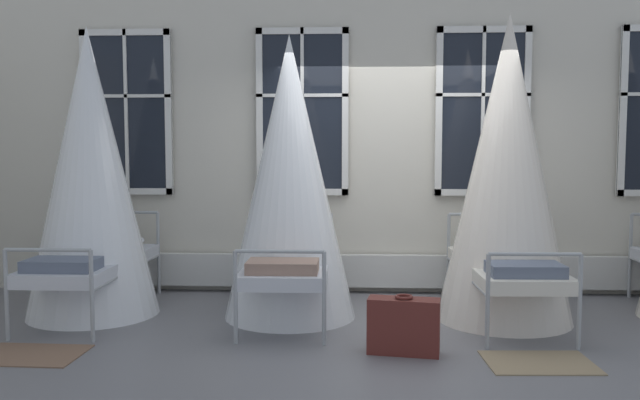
# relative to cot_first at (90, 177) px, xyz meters

# --- Properties ---
(ground) EXTENTS (18.54, 18.54, 0.00)m
(ground) POSITION_rel_cot_first_xyz_m (2.94, -0.00, -1.34)
(ground) COLOR slate
(back_wall_with_windows) EXTENTS (10.27, 0.10, 3.34)m
(back_wall_with_windows) POSITION_rel_cot_first_xyz_m (2.94, 1.18, 0.34)
(back_wall_with_windows) COLOR beige
(back_wall_with_windows) RESTS_ON ground
(window_bank) EXTENTS (6.89, 0.10, 2.85)m
(window_bank) POSITION_rel_cot_first_xyz_m (2.94, 1.06, -0.20)
(window_bank) COLOR black
(window_bank) RESTS_ON ground
(cot_first) EXTENTS (1.25, 1.89, 2.76)m
(cot_first) POSITION_rel_cot_first_xyz_m (0.00, 0.00, 0.00)
(cot_first) COLOR #9EA3A8
(cot_first) RESTS_ON ground
(cot_second) EXTENTS (1.25, 1.88, 2.67)m
(cot_second) POSITION_rel_cot_first_xyz_m (1.92, 0.01, -0.04)
(cot_second) COLOR #9EA3A8
(cot_second) RESTS_ON ground
(cot_third) EXTENTS (1.25, 1.90, 2.84)m
(cot_third) POSITION_rel_cot_first_xyz_m (3.94, -0.03, 0.04)
(cot_third) COLOR #9EA3A8
(cot_third) RESTS_ON ground
(rug_first) EXTENTS (0.82, 0.58, 0.01)m
(rug_first) POSITION_rel_cot_first_xyz_m (0.00, -1.29, -1.33)
(rug_first) COLOR brown
(rug_first) RESTS_ON ground
(rug_third) EXTENTS (0.82, 0.60, 0.01)m
(rug_third) POSITION_rel_cot_first_xyz_m (3.92, -1.29, -1.33)
(rug_third) COLOR #8E7A5B
(rug_third) RESTS_ON ground
(suitcase_dark) EXTENTS (0.59, 0.30, 0.47)m
(suitcase_dark) POSITION_rel_cot_first_xyz_m (2.92, -1.11, -1.11)
(suitcase_dark) COLOR #5B231E
(suitcase_dark) RESTS_ON ground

